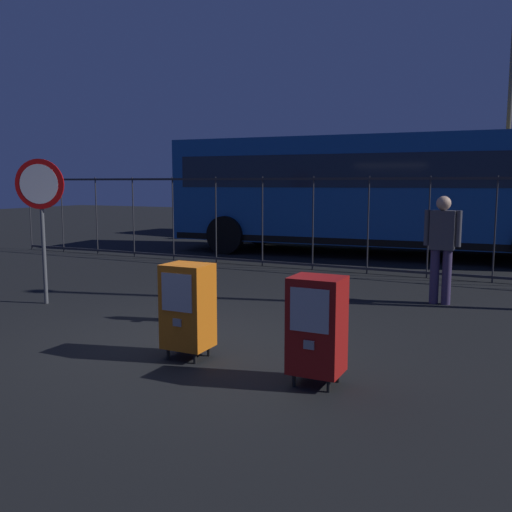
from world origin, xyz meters
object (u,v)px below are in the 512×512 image
at_px(pedestrian, 442,243).
at_px(bus_far, 374,188).
at_px(fire_hydrant, 176,295).
at_px(bus_near, 376,189).
at_px(street_light_far_left, 510,95).
at_px(stop_sign, 41,201).
at_px(newspaper_box_secondary, 188,306).
at_px(newspaper_box_primary, 317,325).

bearing_deg(pedestrian, bus_far, 110.39).
height_order(fire_hydrant, bus_near, bus_near).
bearing_deg(street_light_far_left, bus_near, -125.51).
distance_m(stop_sign, bus_far, 11.83).
bearing_deg(stop_sign, bus_near, 68.62).
relative_size(stop_sign, street_light_far_left, 0.29).
bearing_deg(newspaper_box_secondary, bus_near, 92.03).
relative_size(fire_hydrant, newspaper_box_secondary, 0.73).
relative_size(newspaper_box_primary, bus_far, 0.09).
height_order(newspaper_box_secondary, pedestrian, pedestrian).
height_order(newspaper_box_primary, bus_near, bus_near).
height_order(fire_hydrant, bus_far, bus_far).
height_order(bus_near, street_light_far_left, street_light_far_left).
bearing_deg(newspaper_box_primary, bus_far, 102.04).
height_order(newspaper_box_primary, bus_far, bus_far).
height_order(pedestrian, bus_near, bus_near).
relative_size(stop_sign, pedestrian, 1.34).
height_order(fire_hydrant, street_light_far_left, street_light_far_left).
distance_m(pedestrian, street_light_far_left, 10.04).
height_order(fire_hydrant, newspaper_box_primary, newspaper_box_primary).
bearing_deg(pedestrian, street_light_far_left, 86.89).
bearing_deg(newspaper_box_primary, bus_near, 100.96).
bearing_deg(newspaper_box_secondary, stop_sign, 159.39).
distance_m(newspaper_box_primary, bus_near, 9.74).
distance_m(newspaper_box_primary, street_light_far_left, 14.12).
bearing_deg(stop_sign, newspaper_box_primary, -16.33).
height_order(pedestrian, street_light_far_left, street_light_far_left).
height_order(newspaper_box_primary, stop_sign, stop_sign).
xyz_separation_m(bus_far, street_light_far_left, (3.84, 0.46, 2.70)).
bearing_deg(fire_hydrant, street_light_far_left, 73.47).
xyz_separation_m(newspaper_box_primary, pedestrian, (0.54, 4.14, 0.38)).
xyz_separation_m(newspaper_box_secondary, street_light_far_left, (2.56, 13.39, 3.84)).
xyz_separation_m(stop_sign, bus_near, (3.15, 8.04, 0.11)).
distance_m(bus_near, street_light_far_left, 5.66).
bearing_deg(bus_near, newspaper_box_primary, -82.88).
xyz_separation_m(fire_hydrant, newspaper_box_secondary, (1.03, -1.29, 0.22)).
bearing_deg(newspaper_box_primary, stop_sign, 163.67).
bearing_deg(newspaper_box_primary, fire_hydrant, 150.40).
bearing_deg(newspaper_box_primary, street_light_far_left, 85.58).
distance_m(newspaper_box_secondary, stop_sign, 3.86).
relative_size(pedestrian, bus_near, 0.16).
bearing_deg(stop_sign, street_light_far_left, 63.47).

